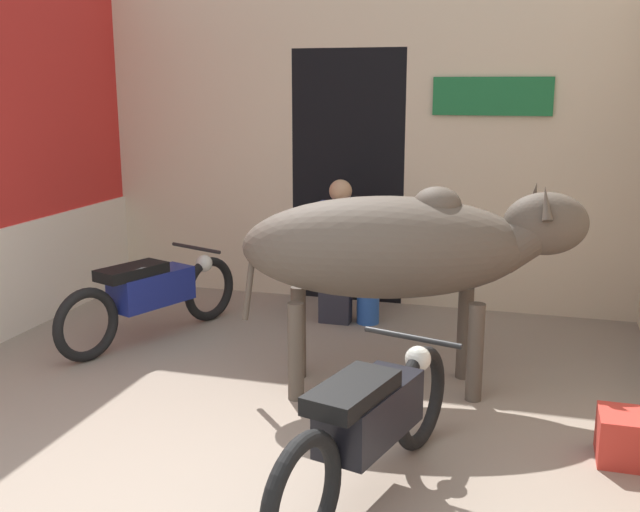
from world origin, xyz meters
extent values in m
cube|color=beige|center=(-1.62, 4.26, 1.21)|extent=(1.89, 0.18, 2.42)
cube|color=beige|center=(1.50, 4.26, 1.21)|extent=(2.14, 0.18, 2.42)
cube|color=black|center=(-0.13, 4.62, 1.21)|extent=(1.10, 0.90, 2.42)
cube|color=#196633|center=(1.20, 4.15, 1.98)|extent=(1.05, 0.03, 0.34)
ellipsoid|color=#4C4238|center=(0.67, 2.07, 1.01)|extent=(2.06, 1.21, 0.69)
ellipsoid|color=#4C4238|center=(1.00, 2.16, 1.30)|extent=(0.39, 0.37, 0.26)
cylinder|color=#4C4238|center=(1.53, 2.30, 1.07)|extent=(0.53, 0.44, 0.46)
ellipsoid|color=#4C4238|center=(1.70, 2.35, 1.18)|extent=(0.65, 0.50, 0.42)
cylinder|color=#4C4238|center=(-0.22, 1.83, 0.80)|extent=(0.14, 0.08, 0.61)
cylinder|color=#4C4238|center=(1.19, 2.42, 0.34)|extent=(0.11, 0.11, 0.68)
cylinder|color=#4C4238|center=(1.30, 2.03, 0.34)|extent=(0.11, 0.11, 0.68)
cylinder|color=#4C4238|center=(0.04, 2.10, 0.34)|extent=(0.11, 0.11, 0.68)
cylinder|color=#4C4238|center=(0.14, 1.72, 0.34)|extent=(0.11, 0.11, 0.68)
cone|color=#473D33|center=(1.61, 2.48, 1.33)|extent=(0.11, 0.18, 0.24)
cone|color=#473D33|center=(1.69, 2.20, 1.33)|extent=(0.11, 0.18, 0.24)
torus|color=black|center=(0.72, 0.04, 0.30)|extent=(0.24, 0.61, 0.61)
torus|color=black|center=(1.05, 1.26, 0.30)|extent=(0.24, 0.61, 0.61)
cube|color=black|center=(0.89, 0.65, 0.46)|extent=(0.45, 0.75, 0.28)
cube|color=black|center=(0.84, 0.47, 0.64)|extent=(0.40, 0.61, 0.09)
cylinder|color=black|center=(1.02, 1.13, 0.72)|extent=(0.57, 0.18, 0.03)
sphere|color=silver|center=(1.04, 1.21, 0.56)|extent=(0.15, 0.15, 0.15)
torus|color=black|center=(-1.62, 1.96, 0.29)|extent=(0.29, 0.57, 0.58)
torus|color=black|center=(-1.15, 3.17, 0.29)|extent=(0.29, 0.57, 0.58)
cube|color=navy|center=(-1.38, 2.56, 0.44)|extent=(0.52, 0.77, 0.28)
cube|color=black|center=(-1.45, 2.38, 0.62)|extent=(0.45, 0.63, 0.09)
cylinder|color=black|center=(-1.20, 3.04, 0.69)|extent=(0.55, 0.24, 0.03)
sphere|color=silver|center=(-1.16, 3.12, 0.54)|extent=(0.15, 0.15, 0.15)
cube|color=#282833|center=(-0.04, 3.42, 0.23)|extent=(0.28, 0.14, 0.46)
cube|color=#282833|center=(-0.04, 3.51, 0.51)|extent=(0.28, 0.32, 0.11)
cube|color=navy|center=(-0.04, 3.58, 0.79)|extent=(0.40, 0.20, 0.55)
sphere|color=tan|center=(-0.04, 3.58, 1.17)|extent=(0.20, 0.20, 0.20)
cylinder|color=#2856B2|center=(0.25, 3.48, 0.21)|extent=(0.20, 0.20, 0.43)
cylinder|color=#2856B2|center=(0.25, 3.48, 0.44)|extent=(0.29, 0.29, 0.04)
cube|color=red|center=(2.26, 1.42, 0.14)|extent=(0.44, 0.32, 0.28)
camera|label=1|loc=(1.62, -2.79, 2.07)|focal=42.00mm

